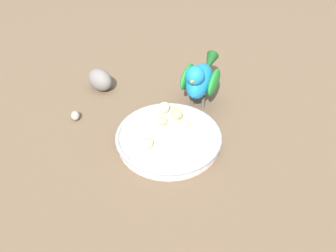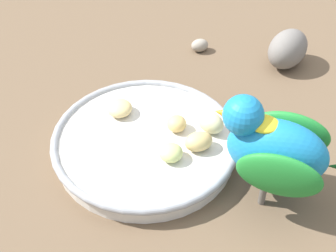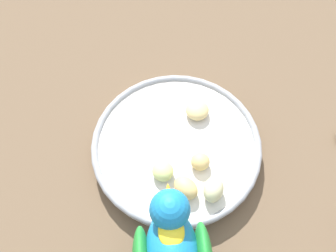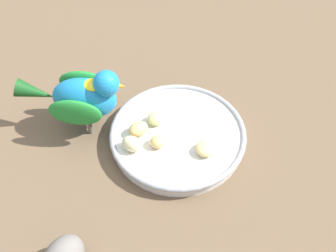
{
  "view_description": "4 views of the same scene",
  "coord_description": "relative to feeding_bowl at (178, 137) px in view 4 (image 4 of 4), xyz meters",
  "views": [
    {
      "loc": [
        0.47,
        0.3,
        0.54
      ],
      "look_at": [
        -0.0,
        -0.02,
        0.06
      ],
      "focal_mm": 37.22,
      "sensor_mm": 36.0,
      "label": 1
    },
    {
      "loc": [
        -0.27,
        0.33,
        0.46
      ],
      "look_at": [
        -0.04,
        -0.04,
        0.05
      ],
      "focal_mm": 52.51,
      "sensor_mm": 36.0,
      "label": 2
    },
    {
      "loc": [
        -0.27,
        -0.05,
        0.55
      ],
      "look_at": [
        -0.0,
        -0.01,
        0.05
      ],
      "focal_mm": 44.84,
      "sensor_mm": 36.0,
      "label": 3
    },
    {
      "loc": [
        0.15,
        -0.53,
        0.67
      ],
      "look_at": [
        -0.02,
        -0.04,
        0.06
      ],
      "focal_mm": 51.57,
      "sensor_mm": 36.0,
      "label": 4
    }
  ],
  "objects": [
    {
      "name": "apple_piece_3",
      "position": [
        -0.05,
        0.01,
        0.02
      ],
      "size": [
        0.04,
        0.04,
        0.02
      ],
      "primitive_type": "ellipsoid",
      "rotation": [
        0.0,
        0.0,
        0.83
      ],
      "color": "#C6D17A",
      "rests_on": "feeding_bowl"
    },
    {
      "name": "apple_piece_1",
      "position": [
        -0.07,
        -0.02,
        0.02
      ],
      "size": [
        0.04,
        0.04,
        0.02
      ],
      "primitive_type": "ellipsoid",
      "rotation": [
        0.0,
        0.0,
        4.05
      ],
      "color": "tan",
      "rests_on": "feeding_bowl"
    },
    {
      "name": "apple_piece_2",
      "position": [
        -0.02,
        -0.04,
        0.02
      ],
      "size": [
        0.03,
        0.03,
        0.02
      ],
      "primitive_type": "ellipsoid",
      "rotation": [
        0.0,
        0.0,
        1.91
      ],
      "color": "tan",
      "rests_on": "feeding_bowl"
    },
    {
      "name": "feeding_bowl",
      "position": [
        0.0,
        0.0,
        0.0
      ],
      "size": [
        0.24,
        0.24,
        0.03
      ],
      "color": "beige",
      "rests_on": "ground_plane"
    },
    {
      "name": "apple_piece_4",
      "position": [
        0.06,
        -0.02,
        0.02
      ],
      "size": [
        0.04,
        0.04,
        0.02
      ],
      "primitive_type": "ellipsoid",
      "rotation": [
        0.0,
        0.0,
        4.48
      ],
      "color": "#E5C67F",
      "rests_on": "feeding_bowl"
    },
    {
      "name": "ground_plane",
      "position": [
        0.01,
        0.03,
        -0.02
      ],
      "size": [
        4.0,
        4.0,
        0.0
      ],
      "primitive_type": "plane",
      "color": "brown"
    },
    {
      "name": "parrot",
      "position": [
        -0.17,
        -0.02,
        0.06
      ],
      "size": [
        0.19,
        0.11,
        0.14
      ],
      "rotation": [
        0.0,
        0.0,
        0.22
      ],
      "color": "#59544C",
      "rests_on": "ground_plane"
    },
    {
      "name": "apple_piece_0",
      "position": [
        -0.06,
        -0.06,
        0.02
      ],
      "size": [
        0.04,
        0.03,
        0.03
      ],
      "primitive_type": "ellipsoid",
      "rotation": [
        0.0,
        0.0,
        3.03
      ],
      "color": "beige",
      "rests_on": "feeding_bowl"
    }
  ]
}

